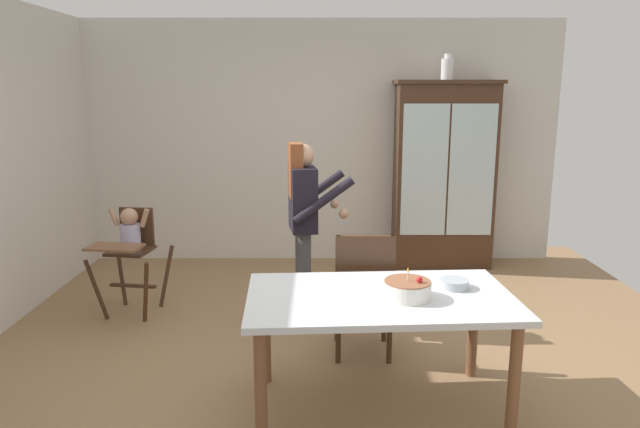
% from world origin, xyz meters
% --- Properties ---
extents(ground_plane, '(6.24, 6.24, 0.00)m').
position_xyz_m(ground_plane, '(0.00, 0.00, 0.00)').
color(ground_plane, '#93704C').
extents(wall_back, '(5.32, 0.06, 2.70)m').
position_xyz_m(wall_back, '(0.00, 2.63, 1.35)').
color(wall_back, beige).
rests_on(wall_back, ground_plane).
extents(china_cabinet, '(1.12, 0.48, 2.04)m').
position_xyz_m(china_cabinet, '(1.36, 2.37, 1.03)').
color(china_cabinet, '#422819').
rests_on(china_cabinet, ground_plane).
extents(ceramic_vase, '(0.13, 0.13, 0.27)m').
position_xyz_m(ceramic_vase, '(1.35, 2.37, 2.16)').
color(ceramic_vase, white).
rests_on(ceramic_vase, china_cabinet).
extents(high_chair_with_toddler, '(0.65, 0.74, 0.95)m').
position_xyz_m(high_chair_with_toddler, '(-1.65, 0.93, 0.65)').
color(high_chair_with_toddler, '#422819').
rests_on(high_chair_with_toddler, ground_plane).
extents(adult_person, '(0.56, 0.54, 1.53)m').
position_xyz_m(adult_person, '(-0.13, 0.69, 0.97)').
color(adult_person, '#47474C').
rests_on(adult_person, ground_plane).
extents(dining_table, '(1.65, 1.00, 0.74)m').
position_xyz_m(dining_table, '(0.36, -0.62, 0.65)').
color(dining_table, silver).
rests_on(dining_table, ground_plane).
extents(birthday_cake, '(0.28, 0.28, 0.19)m').
position_xyz_m(birthday_cake, '(0.52, -0.67, 0.79)').
color(birthday_cake, white).
rests_on(birthday_cake, dining_table).
extents(serving_bowl, '(0.18, 0.18, 0.05)m').
position_xyz_m(serving_bowl, '(0.84, -0.49, 0.77)').
color(serving_bowl, '#B2BCC6').
rests_on(serving_bowl, dining_table).
extents(dining_chair_far_side, '(0.44, 0.44, 0.96)m').
position_xyz_m(dining_chair_far_side, '(0.32, 0.05, 0.56)').
color(dining_chair_far_side, '#422819').
rests_on(dining_chair_far_side, ground_plane).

